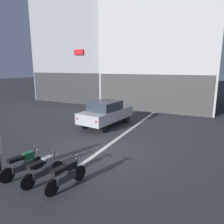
# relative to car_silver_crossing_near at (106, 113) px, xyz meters

# --- Properties ---
(ground_plane) EXTENTS (120.00, 120.00, 0.00)m
(ground_plane) POSITION_rel_car_silver_crossing_near_xyz_m (1.76, -3.82, -0.89)
(ground_plane) COLOR #333338
(lane_centre_line) EXTENTS (0.20, 18.00, 0.01)m
(lane_centre_line) POSITION_rel_car_silver_crossing_near_xyz_m (1.76, 2.18, -0.88)
(lane_centre_line) COLOR silver
(lane_centre_line) RESTS_ON ground
(building_corner_left) EXTENTS (9.33, 8.57, 15.38)m
(building_corner_left) POSITION_rel_car_silver_crossing_near_xyz_m (-8.03, 10.35, 6.79)
(building_corner_left) COLOR #9E9EA3
(building_corner_left) RESTS_ON ground
(building_mid_block) EXTENTS (10.09, 9.64, 15.33)m
(building_mid_block) POSITION_rel_car_silver_crossing_near_xyz_m (1.39, 10.35, 6.77)
(building_mid_block) COLOR silver
(building_mid_block) RESTS_ON ground
(car_silver_crossing_near) EXTENTS (2.22, 4.28, 1.64)m
(car_silver_crossing_near) POSITION_rel_car_silver_crossing_near_xyz_m (0.00, 0.00, 0.00)
(car_silver_crossing_near) COLOR black
(car_silver_crossing_near) RESTS_ON ground
(motorcycle_green_row_leftmost) EXTENTS (0.58, 1.64, 0.98)m
(motorcycle_green_row_leftmost) POSITION_rel_car_silver_crossing_near_xyz_m (0.42, -7.06, -0.43)
(motorcycle_green_row_leftmost) COLOR black
(motorcycle_green_row_leftmost) RESTS_ON ground
(motorcycle_silver_row_left_mid) EXTENTS (0.55, 1.66, 0.98)m
(motorcycle_silver_row_left_mid) POSITION_rel_car_silver_crossing_near_xyz_m (1.34, -7.04, -0.43)
(motorcycle_silver_row_left_mid) COLOR black
(motorcycle_silver_row_left_mid) RESTS_ON ground
(motorcycle_black_row_centre) EXTENTS (0.55, 1.65, 0.98)m
(motorcycle_black_row_centre) POSITION_rel_car_silver_crossing_near_xyz_m (2.25, -6.98, -0.43)
(motorcycle_black_row_centre) COLOR black
(motorcycle_black_row_centre) RESTS_ON ground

